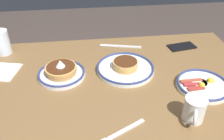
% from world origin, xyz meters
% --- Properties ---
extents(dining_table, '(1.37, 0.79, 0.76)m').
position_xyz_m(dining_table, '(0.00, 0.00, 0.63)').
color(dining_table, brown).
rests_on(dining_table, ground_plane).
extents(plate_near_main, '(0.27, 0.27, 0.05)m').
position_xyz_m(plate_near_main, '(-0.09, -0.06, 0.77)').
color(plate_near_main, white).
rests_on(plate_near_main, dining_table).
extents(plate_center_pancakes, '(0.21, 0.21, 0.08)m').
position_xyz_m(plate_center_pancakes, '(0.20, -0.05, 0.78)').
color(plate_center_pancakes, white).
rests_on(plate_center_pancakes, dining_table).
extents(plate_far_companion, '(0.22, 0.22, 0.04)m').
position_xyz_m(plate_far_companion, '(-0.39, 0.10, 0.77)').
color(plate_far_companion, white).
rests_on(plate_far_companion, dining_table).
extents(coffee_mug, '(0.08, 0.11, 0.09)m').
position_xyz_m(coffee_mug, '(-0.28, 0.27, 0.81)').
color(coffee_mug, white).
rests_on(coffee_mug, dining_table).
extents(drinking_glass, '(0.08, 0.08, 0.12)m').
position_xyz_m(drinking_glass, '(0.50, -0.30, 0.81)').
color(drinking_glass, silver).
rests_on(drinking_glass, dining_table).
extents(cell_phone, '(0.15, 0.10, 0.01)m').
position_xyz_m(cell_phone, '(-0.43, -0.24, 0.76)').
color(cell_phone, black).
rests_on(cell_phone, dining_table).
extents(paper_napkin, '(0.18, 0.17, 0.00)m').
position_xyz_m(paper_napkin, '(0.48, -0.12, 0.76)').
color(paper_napkin, white).
rests_on(paper_napkin, dining_table).
extents(fork_near, '(0.17, 0.10, 0.01)m').
position_xyz_m(fork_near, '(-0.02, 0.30, 0.76)').
color(fork_near, silver).
rests_on(fork_near, dining_table).
extents(butter_knife, '(0.22, 0.07, 0.01)m').
position_xyz_m(butter_knife, '(-0.11, -0.29, 0.76)').
color(butter_knife, silver).
rests_on(butter_knife, dining_table).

